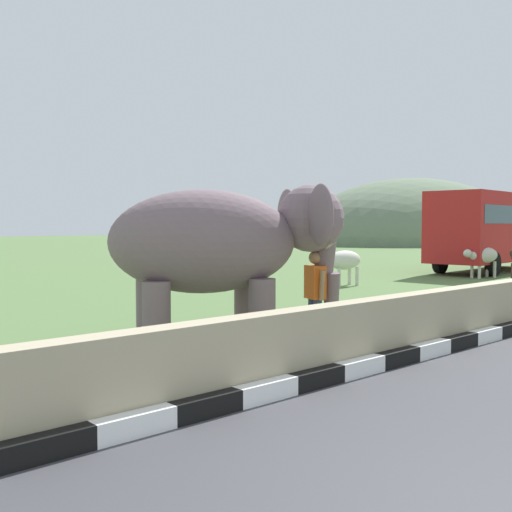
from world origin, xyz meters
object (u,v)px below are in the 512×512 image
at_px(elephant, 226,243).
at_px(cow_near, 483,256).
at_px(cow_mid, 343,261).
at_px(person_handler, 315,293).
at_px(bus_red, 492,225).

relative_size(elephant, cow_near, 2.08).
relative_size(cow_near, cow_mid, 1.01).
distance_m(person_handler, cow_mid, 10.41).
relative_size(elephant, cow_mid, 2.11).
height_order(elephant, cow_mid, elephant).
relative_size(bus_red, cow_mid, 4.54).
distance_m(cow_near, cow_mid, 6.85).
distance_m(elephant, cow_mid, 11.32).
height_order(person_handler, cow_near, person_handler).
height_order(person_handler, bus_red, bus_red).
xyz_separation_m(bus_red, cow_mid, (-10.21, 0.23, -1.21)).
bearing_deg(person_handler, cow_mid, 36.79).
xyz_separation_m(cow_near, cow_mid, (-6.66, 1.63, 0.00)).
bearing_deg(person_handler, elephant, 155.92).
bearing_deg(cow_near, person_handler, -162.92).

